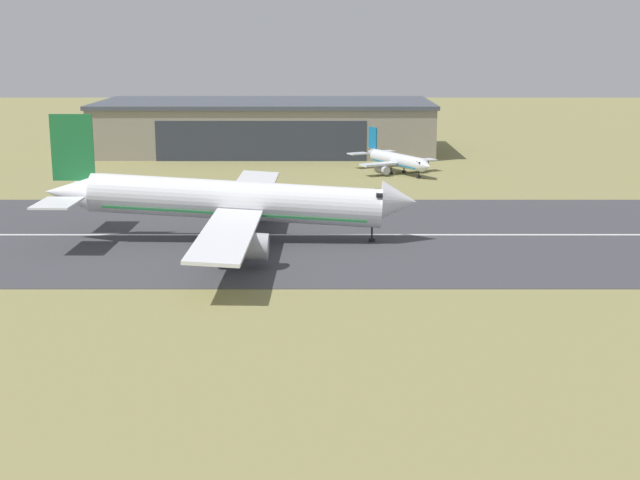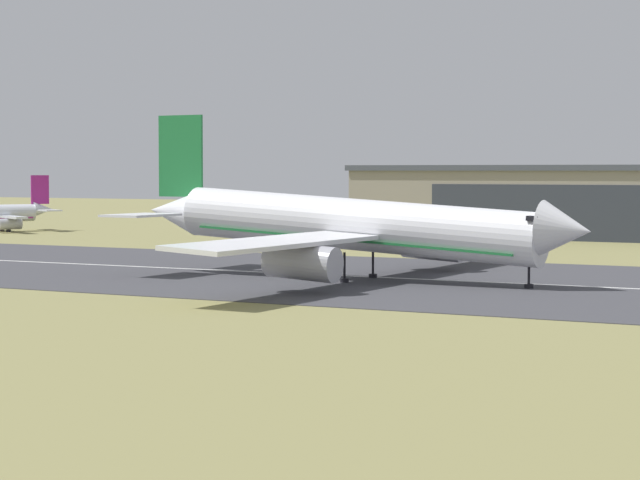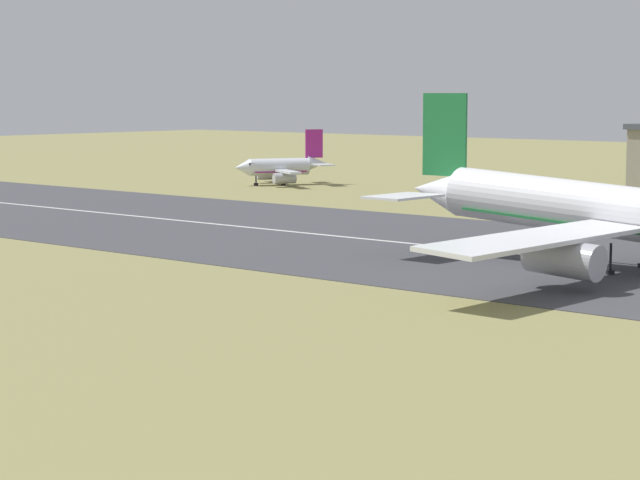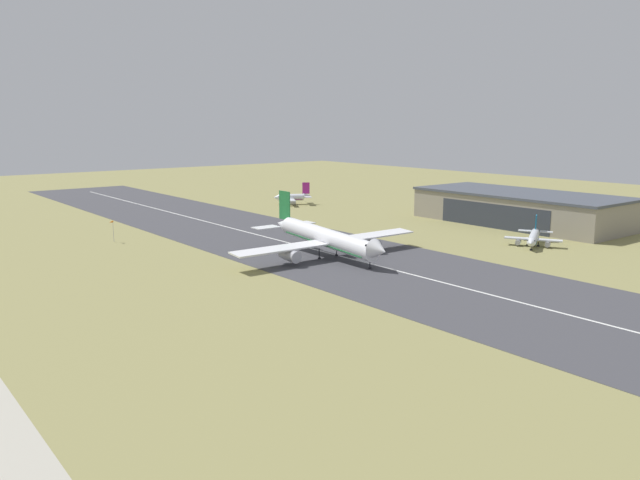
# 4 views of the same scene
# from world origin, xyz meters

# --- Properties ---
(runway_strip) EXTENTS (430.92, 52.93, 0.06)m
(runway_strip) POSITION_xyz_m (0.00, 124.50, 0.03)
(runway_strip) COLOR #3D3D42
(runway_strip) RESTS_ON ground_plane
(runway_centreline) EXTENTS (387.83, 0.70, 0.01)m
(runway_centreline) POSITION_xyz_m (0.00, 124.50, 0.07)
(runway_centreline) COLOR silver
(runway_centreline) RESTS_ON runway_strip
(hangar_building) EXTENTS (76.63, 33.88, 11.72)m
(hangar_building) POSITION_xyz_m (14.07, 213.94, 5.87)
(hangar_building) COLOR gray
(hangar_building) RESTS_ON ground_plane
(airplane_landing) EXTENTS (49.00, 60.14, 16.70)m
(airplane_landing) POSITION_xyz_m (15.46, 120.81, 5.32)
(airplane_landing) COLOR white
(airplane_landing) RESTS_ON ground_plane
(airplane_parked_west) EXTENTS (17.99, 21.86, 8.31)m
(airplane_parked_west) POSITION_xyz_m (41.96, 180.13, 2.58)
(airplane_parked_west) COLOR silver
(airplane_parked_west) RESTS_ON ground_plane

